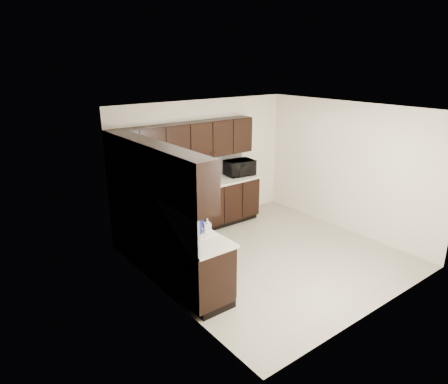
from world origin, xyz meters
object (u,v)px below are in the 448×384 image
object	(u,v)px
microwave	(240,168)
blue_pitcher	(195,224)
storage_bin	(146,198)
toaster_oven	(127,193)
sink	(186,234)

from	to	relation	value
microwave	blue_pitcher	distance (m)	3.04
storage_bin	blue_pitcher	distance (m)	1.55
toaster_oven	storage_bin	size ratio (longest dim) A/B	0.71
toaster_oven	blue_pitcher	size ratio (longest dim) A/B	1.05
sink	storage_bin	size ratio (longest dim) A/B	1.87
storage_bin	blue_pitcher	bearing A→B (deg)	-91.45
microwave	toaster_oven	bearing A→B (deg)	-174.16
microwave	storage_bin	size ratio (longest dim) A/B	1.32
toaster_oven	blue_pitcher	distance (m)	1.95
storage_bin	blue_pitcher	xyz separation A→B (m)	(-0.04, -1.55, 0.06)
toaster_oven	sink	bearing A→B (deg)	-69.92
toaster_oven	storage_bin	world-z (taller)	toaster_oven
blue_pitcher	microwave	bearing A→B (deg)	44.08
microwave	storage_bin	bearing A→B (deg)	-164.35
microwave	blue_pitcher	xyz separation A→B (m)	(-2.37, -1.90, -0.01)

